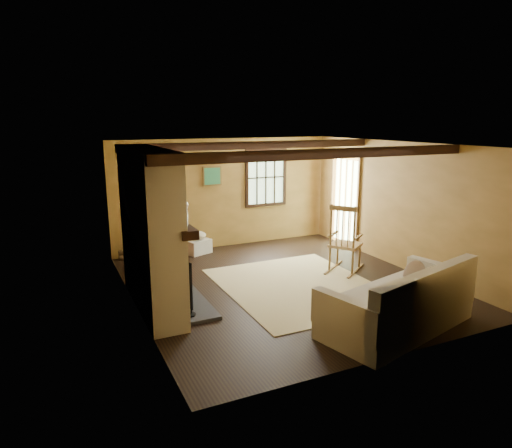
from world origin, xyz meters
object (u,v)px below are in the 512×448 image
fireplace (152,236)px  armchair (160,249)px  rocking_chair (345,243)px  sofa (401,306)px  laundry_basket (198,246)px

fireplace → armchair: (0.54, 1.91, -0.76)m
rocking_chair → sofa: size_ratio=0.52×
sofa → armchair: (-2.31, 4.11, 0.02)m
fireplace → sofa: bearing=-37.6°
sofa → laundry_basket: (-1.38, 4.63, -0.18)m
sofa → fireplace: bearing=128.1°
laundry_basket → armchair: armchair is taller
armchair → rocking_chair: bearing=97.5°
fireplace → sofa: (2.85, -2.20, -0.77)m
sofa → laundry_basket: size_ratio=4.97×
fireplace → laundry_basket: (1.47, 2.44, -0.95)m
sofa → armchair: 4.71m
fireplace → armchair: bearing=74.3°
rocking_chair → sofa: 2.48m
laundry_basket → armchair: (-0.93, -0.52, 0.20)m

